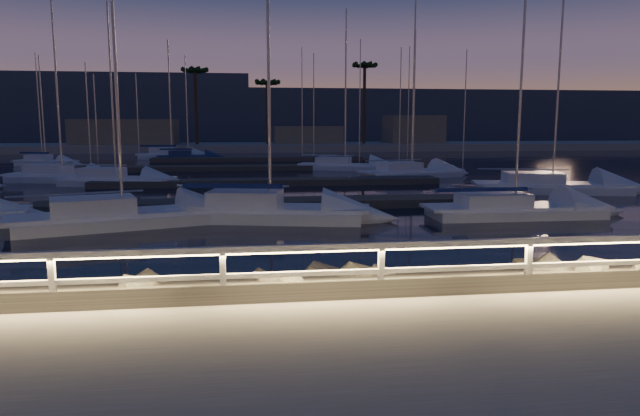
# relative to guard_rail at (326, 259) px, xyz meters

# --- Properties ---
(ground) EXTENTS (400.00, 400.00, 0.00)m
(ground) POSITION_rel_guard_rail_xyz_m (0.07, 0.00, -0.77)
(ground) COLOR #AFA89E
(ground) RESTS_ON ground
(harbor_water) EXTENTS (400.00, 440.00, 0.60)m
(harbor_water) POSITION_rel_guard_rail_xyz_m (0.07, 31.22, -1.74)
(harbor_water) COLOR black
(harbor_water) RESTS_ON ground
(guard_rail) EXTENTS (44.11, 0.12, 1.06)m
(guard_rail) POSITION_rel_guard_rail_xyz_m (0.00, 0.00, 0.00)
(guard_rail) COLOR silver
(guard_rail) RESTS_ON ground
(riprap) EXTENTS (37.85, 2.72, 1.39)m
(riprap) POSITION_rel_guard_rail_xyz_m (1.38, 1.09, -0.91)
(riprap) COLOR #656156
(riprap) RESTS_ON ground
(floating_docks) EXTENTS (22.00, 36.00, 0.40)m
(floating_docks) POSITION_rel_guard_rail_xyz_m (0.07, 32.50, -1.17)
(floating_docks) COLOR #585249
(floating_docks) RESTS_ON ground
(far_shore) EXTENTS (160.00, 14.00, 5.20)m
(far_shore) POSITION_rel_guard_rail_xyz_m (-0.06, 74.05, -0.48)
(far_shore) COLOR #AFA89E
(far_shore) RESTS_ON ground
(palm_left) EXTENTS (3.00, 3.00, 11.20)m
(palm_left) POSITION_rel_guard_rail_xyz_m (-7.93, 72.00, 9.36)
(palm_left) COLOR #473021
(palm_left) RESTS_ON ground
(palm_center) EXTENTS (3.00, 3.00, 9.70)m
(palm_center) POSITION_rel_guard_rail_xyz_m (2.07, 73.00, 8.01)
(palm_center) COLOR #473021
(palm_center) RESTS_ON ground
(palm_right) EXTENTS (3.00, 3.00, 12.20)m
(palm_right) POSITION_rel_guard_rail_xyz_m (16.07, 72.00, 10.26)
(palm_right) COLOR #473021
(palm_right) RESTS_ON ground
(distant_hills) EXTENTS (230.00, 37.50, 18.00)m
(distant_hills) POSITION_rel_guard_rail_xyz_m (-22.06, 133.69, 3.96)
(distant_hills) COLOR #374155
(distant_hills) RESTS_ON ground
(sailboat_b) EXTENTS (8.23, 3.99, 13.53)m
(sailboat_b) POSITION_rel_guard_rail_xyz_m (-0.68, 12.54, -0.93)
(sailboat_b) COLOR white
(sailboat_b) RESTS_ON ground
(sailboat_c) EXTENTS (8.46, 4.74, 13.86)m
(sailboat_c) POSITION_rel_guard_rail_xyz_m (-6.35, 11.93, -0.94)
(sailboat_c) COLOR white
(sailboat_c) RESTS_ON ground
(sailboat_d) EXTENTS (7.71, 2.41, 12.97)m
(sailboat_d) POSITION_rel_guard_rail_xyz_m (9.56, 12.00, -0.98)
(sailboat_d) COLOR white
(sailboat_d) RESTS_ON ground
(sailboat_f) EXTENTS (7.84, 3.80, 12.89)m
(sailboat_f) POSITION_rel_guard_rail_xyz_m (-13.84, 29.98, -0.94)
(sailboat_f) COLOR white
(sailboat_f) RESTS_ON ground
(sailboat_g) EXTENTS (8.26, 4.46, 13.52)m
(sailboat_g) POSITION_rel_guard_rail_xyz_m (10.44, 29.77, -0.95)
(sailboat_g) COLOR white
(sailboat_g) RESTS_ON ground
(sailboat_h) EXTENTS (9.01, 4.57, 14.69)m
(sailboat_h) POSITION_rel_guard_rail_xyz_m (15.70, 19.92, -0.95)
(sailboat_h) COLOR white
(sailboat_h) RESTS_ON ground
(sailboat_i) EXTENTS (6.15, 3.54, 10.18)m
(sailboat_i) POSITION_rel_guard_rail_xyz_m (-20.09, 46.24, -0.98)
(sailboat_i) COLOR white
(sailboat_i) RESTS_ON ground
(sailboat_j) EXTENTS (7.59, 3.76, 12.46)m
(sailboat_j) POSITION_rel_guard_rail_xyz_m (-9.73, 27.04, -0.95)
(sailboat_j) COLOR white
(sailboat_j) RESTS_ON ground
(sailboat_l) EXTENTS (8.15, 4.78, 13.34)m
(sailboat_l) POSITION_rel_guard_rail_xyz_m (6.86, 37.35, -0.97)
(sailboat_l) COLOR white
(sailboat_l) RESTS_ON ground
(sailboat_m) EXTENTS (7.75, 2.71, 13.06)m
(sailboat_m) POSITION_rel_guard_rail_xyz_m (-9.62, 55.01, -0.91)
(sailboat_m) COLOR white
(sailboat_m) RESTS_ON ground
(sailboat_n) EXTENTS (6.64, 2.34, 11.14)m
(sailboat_n) POSITION_rel_guard_rail_xyz_m (-7.59, 52.74, -0.98)
(sailboat_n) COLOR navy
(sailboat_n) RESTS_ON ground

